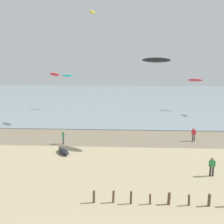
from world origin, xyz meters
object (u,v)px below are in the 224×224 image
(person_right_flank, at_px, (194,134))
(kite_aloft_2, at_px, (195,80))
(person_nearest_camera, at_px, (63,137))
(kite_aloft_4, at_px, (54,74))
(grounded_kite, at_px, (63,151))
(kite_aloft_0, at_px, (92,12))
(person_far_down_beach, at_px, (212,166))
(kite_aloft_6, at_px, (68,76))
(kite_aloft_3, at_px, (156,60))

(person_right_flank, height_order, kite_aloft_2, kite_aloft_2)
(person_nearest_camera, height_order, kite_aloft_4, kite_aloft_4)
(person_right_flank, distance_m, grounded_kite, 16.19)
(person_nearest_camera, height_order, kite_aloft_0, kite_aloft_0)
(kite_aloft_4, bearing_deg, person_nearest_camera, -24.34)
(kite_aloft_0, distance_m, kite_aloft_4, 11.43)
(grounded_kite, distance_m, kite_aloft_2, 34.68)
(person_far_down_beach, xyz_separation_m, kite_aloft_6, (-19.56, 32.43, 6.02))
(kite_aloft_0, distance_m, kite_aloft_2, 24.70)
(kite_aloft_3, height_order, kite_aloft_4, kite_aloft_3)
(kite_aloft_4, bearing_deg, kite_aloft_0, 67.08)
(person_far_down_beach, xyz_separation_m, kite_aloft_0, (-12.99, 21.70, 16.49))
(kite_aloft_6, bearing_deg, person_right_flank, 148.81)
(grounded_kite, relative_size, kite_aloft_3, 0.68)
(kite_aloft_0, relative_size, kite_aloft_6, 1.04)
(person_far_down_beach, bearing_deg, person_right_flank, 84.93)
(person_right_flank, bearing_deg, kite_aloft_6, 133.13)
(kite_aloft_0, relative_size, kite_aloft_2, 0.88)
(kite_aloft_4, height_order, kite_aloft_6, kite_aloft_4)
(kite_aloft_6, bearing_deg, kite_aloft_0, 137.16)
(kite_aloft_0, bearing_deg, person_nearest_camera, 175.77)
(kite_aloft_0, distance_m, kite_aloft_6, 16.37)
(grounded_kite, relative_size, kite_aloft_2, 0.84)
(grounded_kite, bearing_deg, kite_aloft_4, 166.12)
(person_nearest_camera, bearing_deg, kite_aloft_2, 48.58)
(kite_aloft_0, bearing_deg, kite_aloft_6, 36.23)
(person_right_flank, relative_size, person_far_down_beach, 1.00)
(kite_aloft_2, relative_size, kite_aloft_6, 1.18)
(kite_aloft_3, bearing_deg, kite_aloft_4, -4.90)
(person_far_down_beach, height_order, kite_aloft_6, kite_aloft_6)
(person_right_flank, xyz_separation_m, kite_aloft_4, (-19.78, 8.99, 6.91))
(grounded_kite, xyz_separation_m, kite_aloft_0, (1.32, 16.58, 17.17))
(kite_aloft_0, bearing_deg, kite_aloft_3, -141.20)
(grounded_kite, distance_m, kite_aloft_6, 28.61)
(person_right_flank, xyz_separation_m, grounded_kite, (-15.24, -5.44, -0.68))
(grounded_kite, relative_size, kite_aloft_4, 0.89)
(person_nearest_camera, bearing_deg, kite_aloft_4, 108.75)
(kite_aloft_3, bearing_deg, person_nearest_camera, 32.91)
(kite_aloft_4, bearing_deg, grounded_kite, -25.62)
(person_nearest_camera, relative_size, kite_aloft_0, 0.67)
(person_nearest_camera, bearing_deg, kite_aloft_6, 100.58)
(person_nearest_camera, bearing_deg, kite_aloft_3, 1.27)
(person_nearest_camera, bearing_deg, person_right_flank, 7.45)
(kite_aloft_3, bearing_deg, grounded_kite, 51.18)
(kite_aloft_3, height_order, kite_aloft_6, kite_aloft_3)
(person_far_down_beach, distance_m, kite_aloft_2, 33.49)
(grounded_kite, bearing_deg, kite_aloft_3, 78.20)
(grounded_kite, relative_size, kite_aloft_6, 0.99)
(person_far_down_beach, bearing_deg, kite_aloft_0, 120.90)
(kite_aloft_3, bearing_deg, kite_aloft_2, -81.85)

